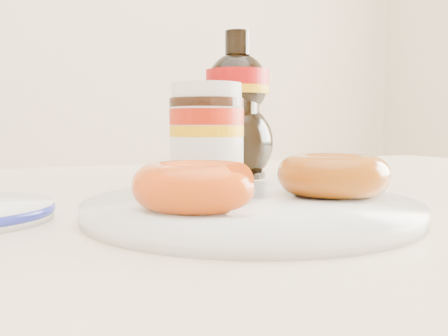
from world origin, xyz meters
name	(u,v)px	position (x,y,z in m)	size (l,w,h in m)	color
dining_table	(228,280)	(0.00, 0.10, 0.67)	(1.40, 0.90, 0.75)	beige
plate	(251,207)	(-0.03, 0.01, 0.76)	(0.27, 0.27, 0.01)	white
donut_bitten	(197,185)	(-0.08, -0.01, 0.78)	(0.09, 0.09, 0.03)	#D6430C
donut_whole	(333,175)	(0.05, 0.00, 0.78)	(0.10, 0.10, 0.03)	#8C4609
nutella_jar	(207,132)	(0.01, 0.18, 0.81)	(0.08, 0.08, 0.12)	white
syrup_bottle	(237,105)	(0.10, 0.27, 0.85)	(0.10, 0.09, 0.20)	black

